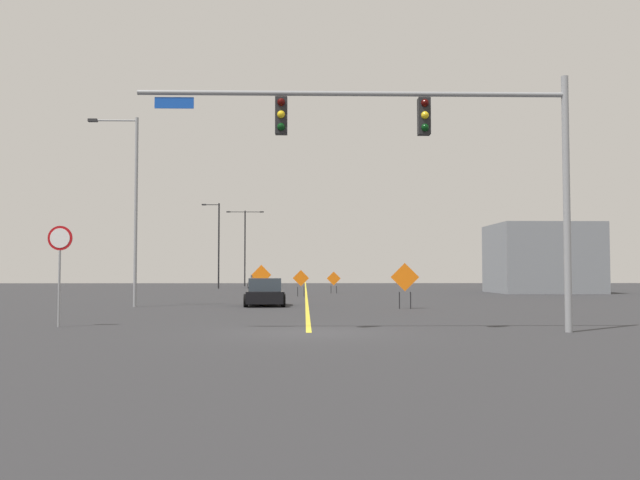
{
  "coord_description": "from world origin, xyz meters",
  "views": [
    {
      "loc": [
        -0.12,
        -19.15,
        1.7
      ],
      "look_at": [
        1.0,
        30.33,
        4.0
      ],
      "focal_mm": 38.43,
      "sensor_mm": 36.0,
      "label": 1
    }
  ],
  "objects_px": {
    "stop_sign": "(60,256)",
    "car_white_passing": "(259,282)",
    "traffic_signal_assembly": "(426,140)",
    "construction_sign_left_lane": "(259,279)",
    "construction_sign_left_shoulder": "(334,280)",
    "street_lamp_mid_left": "(218,242)",
    "construction_sign_median_near": "(405,279)",
    "construction_sign_right_lane": "(301,280)",
    "construction_sign_median_far": "(261,276)",
    "street_lamp_near_right": "(245,241)",
    "street_lamp_far_left": "(132,202)",
    "car_black_mid": "(265,293)"
  },
  "relations": [
    {
      "from": "street_lamp_mid_left",
      "to": "construction_sign_left_shoulder",
      "type": "relative_size",
      "value": 5.04
    },
    {
      "from": "construction_sign_left_shoulder",
      "to": "car_white_passing",
      "type": "relative_size",
      "value": 0.39
    },
    {
      "from": "construction_sign_median_near",
      "to": "construction_sign_right_lane",
      "type": "distance_m",
      "value": 16.58
    },
    {
      "from": "construction_sign_median_far",
      "to": "construction_sign_left_shoulder",
      "type": "relative_size",
      "value": 1.27
    },
    {
      "from": "stop_sign",
      "to": "car_white_passing",
      "type": "bearing_deg",
      "value": 86.88
    },
    {
      "from": "construction_sign_left_shoulder",
      "to": "car_black_mid",
      "type": "xyz_separation_m",
      "value": [
        -4.28,
        -19.54,
        -0.45
      ]
    },
    {
      "from": "street_lamp_far_left",
      "to": "construction_sign_median_near",
      "type": "distance_m",
      "value": 13.72
    },
    {
      "from": "traffic_signal_assembly",
      "to": "car_white_passing",
      "type": "xyz_separation_m",
      "value": [
        -8.2,
        53.35,
        -4.79
      ]
    },
    {
      "from": "street_lamp_near_right",
      "to": "car_white_passing",
      "type": "height_order",
      "value": "street_lamp_near_right"
    },
    {
      "from": "street_lamp_far_left",
      "to": "construction_sign_left_lane",
      "type": "bearing_deg",
      "value": 77.8
    },
    {
      "from": "car_black_mid",
      "to": "construction_sign_left_lane",
      "type": "bearing_deg",
      "value": 94.7
    },
    {
      "from": "car_black_mid",
      "to": "car_white_passing",
      "type": "xyz_separation_m",
      "value": [
        -2.8,
        38.1,
        0.02
      ]
    },
    {
      "from": "construction_sign_median_near",
      "to": "car_white_passing",
      "type": "bearing_deg",
      "value": 102.9
    },
    {
      "from": "street_lamp_far_left",
      "to": "construction_sign_median_far",
      "type": "bearing_deg",
      "value": 68.08
    },
    {
      "from": "construction_sign_median_far",
      "to": "traffic_signal_assembly",
      "type": "bearing_deg",
      "value": -77.08
    },
    {
      "from": "construction_sign_left_lane",
      "to": "street_lamp_mid_left",
      "type": "bearing_deg",
      "value": 109.7
    },
    {
      "from": "stop_sign",
      "to": "street_lamp_near_right",
      "type": "relative_size",
      "value": 0.35
    },
    {
      "from": "traffic_signal_assembly",
      "to": "construction_sign_left_lane",
      "type": "bearing_deg",
      "value": 101.16
    },
    {
      "from": "construction_sign_left_shoulder",
      "to": "construction_sign_median_far",
      "type": "bearing_deg",
      "value": -127.22
    },
    {
      "from": "construction_sign_median_far",
      "to": "construction_sign_median_near",
      "type": "bearing_deg",
      "value": -64.01
    },
    {
      "from": "stop_sign",
      "to": "construction_sign_median_near",
      "type": "relative_size",
      "value": 1.48
    },
    {
      "from": "street_lamp_far_left",
      "to": "construction_sign_left_shoulder",
      "type": "relative_size",
      "value": 5.38
    },
    {
      "from": "construction_sign_left_shoulder",
      "to": "street_lamp_mid_left",
      "type": "bearing_deg",
      "value": 125.38
    },
    {
      "from": "stop_sign",
      "to": "car_black_mid",
      "type": "bearing_deg",
      "value": 66.86
    },
    {
      "from": "construction_sign_left_lane",
      "to": "car_black_mid",
      "type": "xyz_separation_m",
      "value": [
        1.72,
        -20.87,
        -0.53
      ]
    },
    {
      "from": "traffic_signal_assembly",
      "to": "construction_sign_left_lane",
      "type": "xyz_separation_m",
      "value": [
        -7.12,
        36.12,
        -4.28
      ]
    },
    {
      "from": "stop_sign",
      "to": "street_lamp_mid_left",
      "type": "bearing_deg",
      "value": 91.51
    },
    {
      "from": "traffic_signal_assembly",
      "to": "street_lamp_mid_left",
      "type": "distance_m",
      "value": 51.96
    },
    {
      "from": "traffic_signal_assembly",
      "to": "street_lamp_near_right",
      "type": "relative_size",
      "value": 1.37
    },
    {
      "from": "construction_sign_median_near",
      "to": "car_white_passing",
      "type": "xyz_separation_m",
      "value": [
        -9.4,
        41.05,
        -0.7
      ]
    },
    {
      "from": "construction_sign_left_lane",
      "to": "construction_sign_left_shoulder",
      "type": "xyz_separation_m",
      "value": [
        6.0,
        -1.33,
        -0.08
      ]
    },
    {
      "from": "construction_sign_right_lane",
      "to": "construction_sign_median_near",
      "type": "bearing_deg",
      "value": -72.89
    },
    {
      "from": "traffic_signal_assembly",
      "to": "car_white_passing",
      "type": "relative_size",
      "value": 2.79
    },
    {
      "from": "street_lamp_mid_left",
      "to": "construction_sign_left_shoulder",
      "type": "bearing_deg",
      "value": -54.62
    },
    {
      "from": "stop_sign",
      "to": "street_lamp_mid_left",
      "type": "xyz_separation_m",
      "value": [
        -1.27,
        48.31,
        2.57
      ]
    },
    {
      "from": "stop_sign",
      "to": "car_black_mid",
      "type": "height_order",
      "value": "stop_sign"
    },
    {
      "from": "construction_sign_median_far",
      "to": "construction_sign_left_lane",
      "type": "distance_m",
      "value": 8.3
    },
    {
      "from": "construction_sign_median_near",
      "to": "car_black_mid",
      "type": "height_order",
      "value": "construction_sign_median_near"
    },
    {
      "from": "construction_sign_left_shoulder",
      "to": "car_black_mid",
      "type": "bearing_deg",
      "value": -102.36
    },
    {
      "from": "street_lamp_far_left",
      "to": "car_white_passing",
      "type": "bearing_deg",
      "value": 84.68
    },
    {
      "from": "construction_sign_median_near",
      "to": "construction_sign_right_lane",
      "type": "height_order",
      "value": "construction_sign_median_near"
    },
    {
      "from": "street_lamp_mid_left",
      "to": "construction_sign_median_far",
      "type": "height_order",
      "value": "street_lamp_mid_left"
    },
    {
      "from": "construction_sign_left_lane",
      "to": "car_black_mid",
      "type": "distance_m",
      "value": 20.95
    },
    {
      "from": "street_lamp_mid_left",
      "to": "construction_sign_median_near",
      "type": "relative_size",
      "value": 4.12
    },
    {
      "from": "street_lamp_far_left",
      "to": "street_lamp_mid_left",
      "type": "relative_size",
      "value": 1.07
    },
    {
      "from": "car_white_passing",
      "to": "street_lamp_mid_left",
      "type": "bearing_deg",
      "value": -144.78
    },
    {
      "from": "traffic_signal_assembly",
      "to": "construction_sign_right_lane",
      "type": "height_order",
      "value": "traffic_signal_assembly"
    },
    {
      "from": "stop_sign",
      "to": "street_lamp_near_right",
      "type": "height_order",
      "value": "street_lamp_near_right"
    },
    {
      "from": "street_lamp_near_right",
      "to": "construction_sign_left_shoulder",
      "type": "relative_size",
      "value": 5.2
    },
    {
      "from": "construction_sign_left_shoulder",
      "to": "street_lamp_far_left",
      "type": "bearing_deg",
      "value": -117.63
    }
  ]
}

